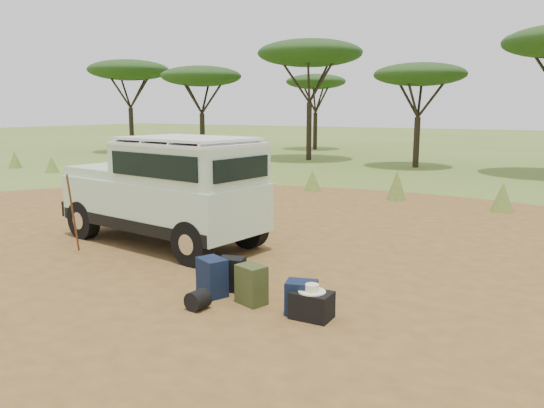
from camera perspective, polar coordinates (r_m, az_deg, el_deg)
The scene contains 13 objects.
ground at distance 8.60m, azimuth -4.70°, elevation -8.17°, with size 140.00×140.00×0.00m, color #5A6D26.
dirt_clearing at distance 8.60m, azimuth -4.70°, elevation -8.15°, with size 23.00×23.00×0.01m, color brown.
grass_fringe at distance 16.18m, azimuth 13.50°, elevation 1.72°, with size 36.60×1.60×0.90m.
acacia_treeline at distance 26.86m, azimuth 22.44°, elevation 14.06°, with size 46.70×13.20×6.26m.
safari_vehicle at distance 10.80m, azimuth -11.21°, elevation 1.19°, with size 4.68×2.34×2.18m.
walking_staff at distance 10.65m, azimuth -20.62°, elevation -0.97°, with size 0.04×0.04×1.56m, color brown.
backpack_black at distance 8.05m, azimuth -4.32°, elevation -7.54°, with size 0.38×0.28×0.51m, color black.
backpack_navy at distance 7.85m, azimuth -6.46°, elevation -7.83°, with size 0.43×0.31×0.57m, color #101934.
backpack_olive at distance 7.50m, azimuth -2.23°, elevation -8.68°, with size 0.40×0.29×0.56m, color #364721.
duffel_navy at distance 7.16m, azimuth 3.19°, elevation -10.04°, with size 0.41×0.30×0.46m, color #101934.
hard_case at distance 7.04m, azimuth 4.31°, elevation -10.82°, with size 0.52×0.36×0.36m, color black.
stuff_sack at distance 7.41m, azimuth -7.98°, elevation -10.19°, with size 0.27×0.27×0.27m, color black.
safari_hat at distance 6.97m, azimuth 4.33°, elevation -9.12°, with size 0.36×0.36×0.10m.
Camera 1 is at (4.71, -6.67, 2.70)m, focal length 35.00 mm.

